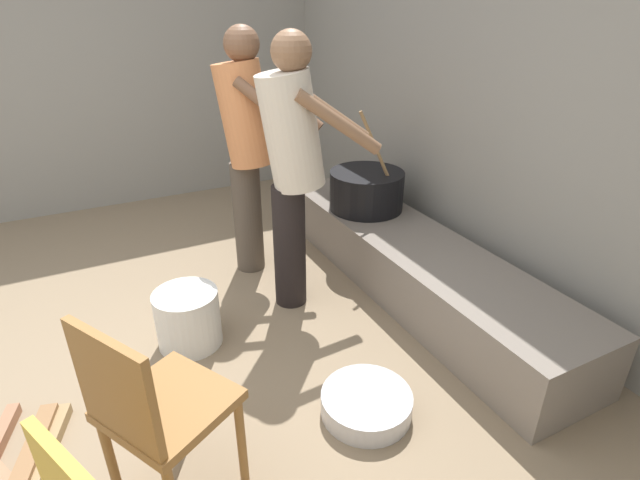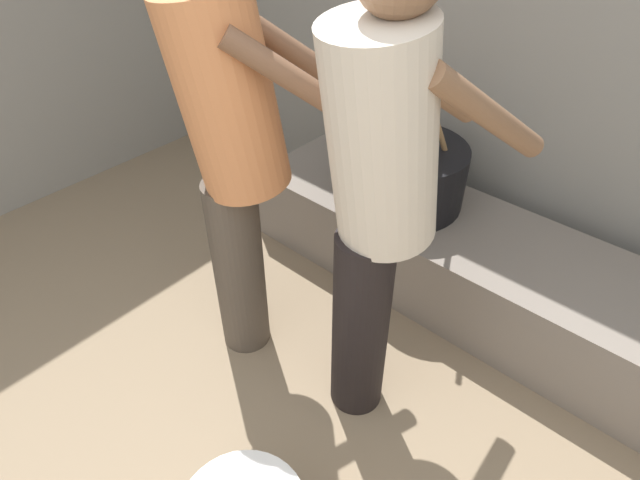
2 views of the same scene
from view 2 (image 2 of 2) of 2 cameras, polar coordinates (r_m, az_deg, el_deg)
hearth_ledge at (r=2.47m, az=19.93°, el=-4.60°), size 2.61×0.60×0.38m
cooking_pot_main at (r=2.45m, az=9.26°, el=7.00°), size 0.54×0.54×0.73m
cook_in_orange_shirt at (r=1.80m, az=-9.32°, el=10.14°), size 0.69×0.71×1.64m
cook_in_cream_shirt at (r=1.54m, az=6.39°, el=5.08°), size 0.50×0.74×1.64m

